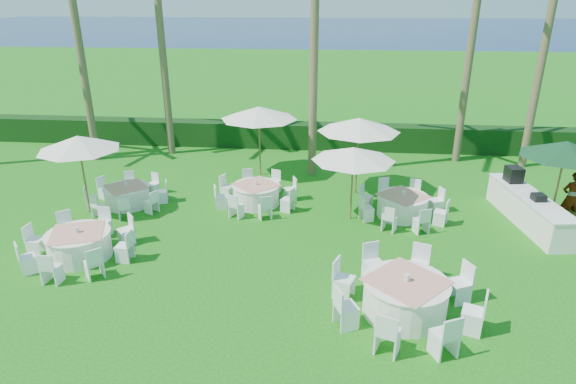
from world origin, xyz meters
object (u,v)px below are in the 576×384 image
umbrella_b (354,154)px  buffet_table (528,208)px  umbrella_green (566,149)px  banquet_table_d (127,195)px  umbrella_c (259,113)px  umbrella_a (78,143)px  banquet_table_c (405,296)px  banquet_table_e (256,194)px  banquet_table_f (402,205)px  umbrella_d (359,125)px  staff_person (572,198)px  banquet_table_a (79,244)px

umbrella_b → buffet_table: bearing=2.5°
umbrella_green → banquet_table_d: bearing=178.8°
umbrella_c → buffet_table: 10.25m
umbrella_a → banquet_table_c: bearing=-25.3°
banquet_table_e → banquet_table_f: size_ratio=0.98×
banquet_table_c → banquet_table_f: banquet_table_c is taller
umbrella_c → umbrella_d: 4.19m
umbrella_c → umbrella_green: (10.01, -3.89, -0.02)m
buffet_table → staff_person: staff_person is taller
banquet_table_d → banquet_table_e: size_ratio=0.96×
banquet_table_d → buffet_table: buffet_table is taller
banquet_table_f → staff_person: staff_person is taller
banquet_table_c → umbrella_c: (-4.75, 9.04, 2.15)m
umbrella_a → buffet_table: 14.73m
umbrella_b → umbrella_d: bearing=84.0°
banquet_table_a → umbrella_a: bearing=112.3°
umbrella_b → staff_person: 7.17m
umbrella_a → staff_person: size_ratio=1.53×
banquet_table_a → banquet_table_f: banquet_table_a is taller
banquet_table_a → umbrella_d: umbrella_d is taller
staff_person → umbrella_b: bearing=2.4°
umbrella_green → staff_person: umbrella_green is taller
banquet_table_e → umbrella_a: (-5.58, -1.27, 2.08)m
banquet_table_c → umbrella_b: bearing=102.4°
umbrella_a → buffet_table: umbrella_a is taller
banquet_table_e → buffet_table: size_ratio=0.66×
banquet_table_e → umbrella_b: bearing=-15.2°
banquet_table_c → umbrella_a: (-10.01, 4.72, 2.02)m
banquet_table_e → banquet_table_d: bearing=-173.3°
banquet_table_f → banquet_table_e: bearing=174.0°
umbrella_b → umbrella_c: umbrella_c is taller
banquet_table_f → umbrella_a: (-10.61, -0.74, 2.08)m
banquet_table_e → umbrella_green: bearing=-5.0°
banquet_table_e → staff_person: size_ratio=1.61×
umbrella_green → buffet_table: bearing=164.3°
banquet_table_d → banquet_table_a: bearing=-87.6°
umbrella_c → umbrella_green: 10.74m
banquet_table_d → umbrella_d: umbrella_d is taller
banquet_table_a → banquet_table_e: size_ratio=1.09×
banquet_table_d → umbrella_d: 8.60m
umbrella_green → staff_person: 1.84m
banquet_table_c → umbrella_c: size_ratio=1.11×
umbrella_green → staff_person: (0.64, 0.29, -1.70)m
umbrella_b → banquet_table_a: bearing=-156.6°
umbrella_c → umbrella_b: bearing=-47.4°
banquet_table_c → banquet_table_e: 7.45m
staff_person → banquet_table_f: bearing=-0.7°
banquet_table_a → umbrella_d: (7.92, 5.65, 2.21)m
banquet_table_c → banquet_table_d: bearing=148.6°
umbrella_b → staff_person: size_ratio=1.51×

